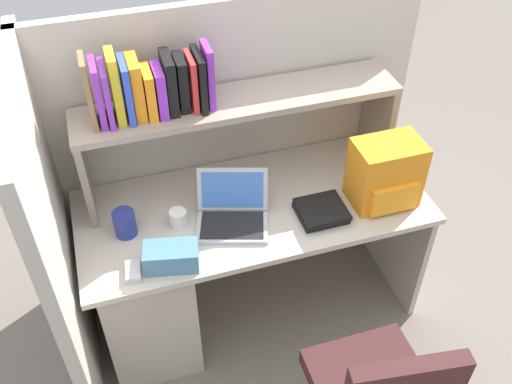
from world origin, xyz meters
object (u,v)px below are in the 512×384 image
at_px(paper_cup, 178,218).
at_px(tissue_box, 171,256).
at_px(backpack, 386,174).
at_px(computer_mouse, 133,272).
at_px(snack_canister, 125,223).
at_px(laptop, 232,212).

relative_size(paper_cup, tissue_box, 0.37).
bearing_deg(backpack, tissue_box, -173.89).
bearing_deg(computer_mouse, tissue_box, 7.99).
distance_m(backpack, snack_canister, 1.17).
relative_size(backpack, tissue_box, 1.41).
distance_m(laptop, snack_canister, 0.47).
relative_size(laptop, backpack, 1.21).
xyz_separation_m(paper_cup, tissue_box, (-0.07, -0.22, 0.01)).
distance_m(backpack, tissue_box, 1.01).
relative_size(laptop, computer_mouse, 3.61).
height_order(laptop, backpack, backpack).
distance_m(computer_mouse, tissue_box, 0.16).
xyz_separation_m(tissue_box, snack_canister, (-0.15, 0.24, 0.01)).
xyz_separation_m(laptop, paper_cup, (-0.23, 0.04, -0.01)).
height_order(laptop, computer_mouse, laptop).
xyz_separation_m(computer_mouse, tissue_box, (0.16, 0.00, 0.03)).
bearing_deg(paper_cup, computer_mouse, -136.14).
bearing_deg(snack_canister, paper_cup, -4.65).
height_order(computer_mouse, snack_canister, snack_canister).
bearing_deg(laptop, computer_mouse, -158.85).
bearing_deg(tissue_box, backpack, 18.39).
height_order(paper_cup, tissue_box, tissue_box).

